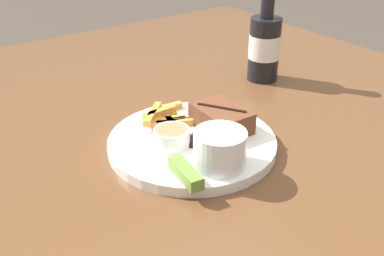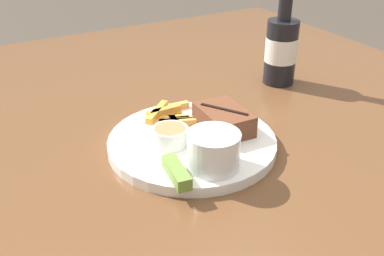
{
  "view_description": "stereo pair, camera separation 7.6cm",
  "coord_description": "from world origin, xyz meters",
  "px_view_note": "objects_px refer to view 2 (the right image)",
  "views": [
    {
      "loc": [
        0.54,
        -0.39,
        1.17
      ],
      "look_at": [
        0.0,
        0.0,
        0.8
      ],
      "focal_mm": 42.0,
      "sensor_mm": 36.0,
      "label": 1
    },
    {
      "loc": [
        0.58,
        -0.33,
        1.17
      ],
      "look_at": [
        0.0,
        0.0,
        0.8
      ],
      "focal_mm": 42.0,
      "sensor_mm": 36.0,
      "label": 2
    }
  ],
  "objects_px": {
    "dipping_sauce_cup": "(171,136)",
    "pickle_spear": "(176,172)",
    "fork_utensil": "(157,125)",
    "steak_portion": "(224,120)",
    "coleslaw_cup": "(214,149)",
    "knife_utensil": "(205,129)",
    "dinner_plate": "(192,143)",
    "beer_bottle": "(281,48)"
  },
  "relations": [
    {
      "from": "dipping_sauce_cup",
      "to": "pickle_spear",
      "type": "bearing_deg",
      "value": -22.86
    },
    {
      "from": "pickle_spear",
      "to": "fork_utensil",
      "type": "bearing_deg",
      "value": 164.22
    },
    {
      "from": "steak_portion",
      "to": "fork_utensil",
      "type": "relative_size",
      "value": 0.86
    },
    {
      "from": "coleslaw_cup",
      "to": "knife_utensil",
      "type": "height_order",
      "value": "coleslaw_cup"
    },
    {
      "from": "coleslaw_cup",
      "to": "fork_utensil",
      "type": "relative_size",
      "value": 0.65
    },
    {
      "from": "dinner_plate",
      "to": "coleslaw_cup",
      "type": "bearing_deg",
      "value": -9.09
    },
    {
      "from": "coleslaw_cup",
      "to": "dipping_sauce_cup",
      "type": "bearing_deg",
      "value": -163.46
    },
    {
      "from": "steak_portion",
      "to": "dipping_sauce_cup",
      "type": "height_order",
      "value": "steak_portion"
    },
    {
      "from": "steak_portion",
      "to": "pickle_spear",
      "type": "height_order",
      "value": "steak_portion"
    },
    {
      "from": "knife_utensil",
      "to": "beer_bottle",
      "type": "bearing_deg",
      "value": -3.86
    },
    {
      "from": "fork_utensil",
      "to": "knife_utensil",
      "type": "bearing_deg",
      "value": 23.73
    },
    {
      "from": "knife_utensil",
      "to": "beer_bottle",
      "type": "distance_m",
      "value": 0.32
    },
    {
      "from": "steak_portion",
      "to": "coleslaw_cup",
      "type": "height_order",
      "value": "coleslaw_cup"
    },
    {
      "from": "fork_utensil",
      "to": "knife_utensil",
      "type": "relative_size",
      "value": 0.84
    },
    {
      "from": "dipping_sauce_cup",
      "to": "beer_bottle",
      "type": "distance_m",
      "value": 0.39
    },
    {
      "from": "dipping_sauce_cup",
      "to": "fork_utensil",
      "type": "distance_m",
      "value": 0.07
    },
    {
      "from": "pickle_spear",
      "to": "beer_bottle",
      "type": "relative_size",
      "value": 0.34
    },
    {
      "from": "knife_utensil",
      "to": "coleslaw_cup",
      "type": "bearing_deg",
      "value": -145.56
    },
    {
      "from": "beer_bottle",
      "to": "steak_portion",
      "type": "bearing_deg",
      "value": -58.34
    },
    {
      "from": "steak_portion",
      "to": "beer_bottle",
      "type": "relative_size",
      "value": 0.47
    },
    {
      "from": "knife_utensil",
      "to": "beer_bottle",
      "type": "relative_size",
      "value": 0.65
    },
    {
      "from": "fork_utensil",
      "to": "beer_bottle",
      "type": "xyz_separation_m",
      "value": [
        -0.09,
        0.35,
        0.06
      ]
    },
    {
      "from": "steak_portion",
      "to": "coleslaw_cup",
      "type": "xyz_separation_m",
      "value": [
        0.09,
        -0.08,
        0.01
      ]
    },
    {
      "from": "knife_utensil",
      "to": "dipping_sauce_cup",
      "type": "bearing_deg",
      "value": 160.95
    },
    {
      "from": "dinner_plate",
      "to": "fork_utensil",
      "type": "xyz_separation_m",
      "value": [
        -0.07,
        -0.03,
        0.01
      ]
    },
    {
      "from": "dipping_sauce_cup",
      "to": "beer_bottle",
      "type": "bearing_deg",
      "value": 113.99
    },
    {
      "from": "coleslaw_cup",
      "to": "steak_portion",
      "type": "bearing_deg",
      "value": 139.6
    },
    {
      "from": "dinner_plate",
      "to": "dipping_sauce_cup",
      "type": "height_order",
      "value": "dipping_sauce_cup"
    },
    {
      "from": "beer_bottle",
      "to": "pickle_spear",
      "type": "bearing_deg",
      "value": -57.99
    },
    {
      "from": "coleslaw_cup",
      "to": "beer_bottle",
      "type": "bearing_deg",
      "value": 126.88
    },
    {
      "from": "fork_utensil",
      "to": "pickle_spear",
      "type": "bearing_deg",
      "value": -41.48
    },
    {
      "from": "coleslaw_cup",
      "to": "beer_bottle",
      "type": "xyz_separation_m",
      "value": [
        -0.25,
        0.33,
        0.03
      ]
    },
    {
      "from": "dinner_plate",
      "to": "fork_utensil",
      "type": "relative_size",
      "value": 2.3
    },
    {
      "from": "steak_portion",
      "to": "beer_bottle",
      "type": "xyz_separation_m",
      "value": [
        -0.15,
        0.25,
        0.04
      ]
    },
    {
      "from": "steak_portion",
      "to": "dinner_plate",
      "type": "bearing_deg",
      "value": -90.09
    },
    {
      "from": "fork_utensil",
      "to": "beer_bottle",
      "type": "height_order",
      "value": "beer_bottle"
    },
    {
      "from": "coleslaw_cup",
      "to": "pickle_spear",
      "type": "distance_m",
      "value": 0.07
    },
    {
      "from": "beer_bottle",
      "to": "dinner_plate",
      "type": "bearing_deg",
      "value": -63.85
    },
    {
      "from": "pickle_spear",
      "to": "beer_bottle",
      "type": "xyz_separation_m",
      "value": [
        -0.25,
        0.39,
        0.05
      ]
    },
    {
      "from": "steak_portion",
      "to": "dipping_sauce_cup",
      "type": "distance_m",
      "value": 0.11
    },
    {
      "from": "steak_portion",
      "to": "dipping_sauce_cup",
      "type": "relative_size",
      "value": 1.79
    },
    {
      "from": "dinner_plate",
      "to": "beer_bottle",
      "type": "relative_size",
      "value": 1.25
    }
  ]
}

